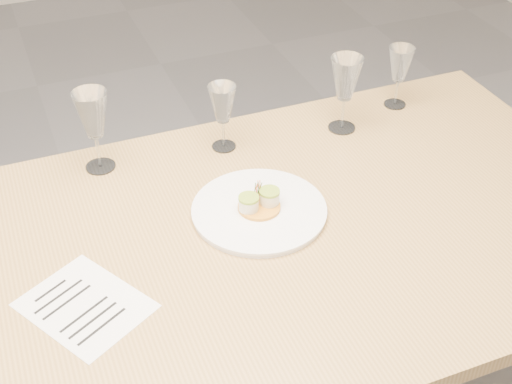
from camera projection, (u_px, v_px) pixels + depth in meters
name	position (u px, v px, depth m)	size (l,w,h in m)	color
dining_table	(133.00, 291.00, 1.58)	(2.40, 1.00, 0.75)	#AD864B
dinner_plate	(259.00, 209.00, 1.68)	(0.32, 0.32, 0.08)	white
recipe_sheet	(85.00, 306.00, 1.45)	(0.29, 0.31, 0.00)	white
wine_glass_1	(93.00, 116.00, 1.75)	(0.09, 0.09, 0.22)	white
wine_glass_2	(223.00, 105.00, 1.84)	(0.07, 0.07, 0.18)	white
wine_glass_3	(346.00, 80.00, 1.90)	(0.09, 0.09, 0.22)	white
wine_glass_4	(400.00, 66.00, 2.01)	(0.07, 0.07, 0.18)	white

